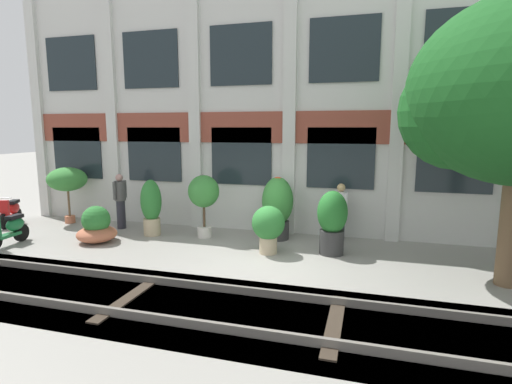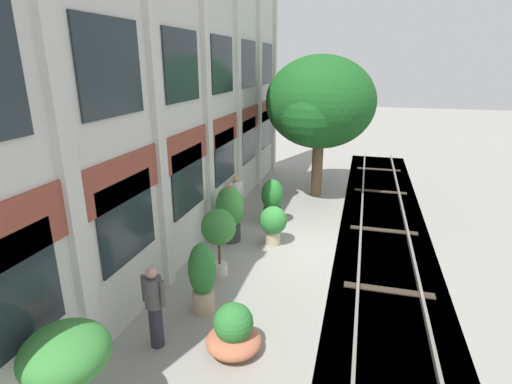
# 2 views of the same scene
# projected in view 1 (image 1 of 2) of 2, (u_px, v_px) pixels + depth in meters

# --- Properties ---
(ground_plane) EXTENTS (80.00, 80.00, 0.00)m
(ground_plane) POSITION_uv_depth(u_px,v_px,m) (263.00, 264.00, 9.14)
(ground_plane) COLOR gray
(apartment_facade) EXTENTS (17.80, 0.64, 8.74)m
(apartment_facade) POSITION_uv_depth(u_px,v_px,m) (292.00, 83.00, 11.39)
(apartment_facade) COLOR silver
(apartment_facade) RESTS_ON ground
(rail_tracks) EXTENTS (25.44, 2.80, 0.43)m
(rail_tracks) POSITION_uv_depth(u_px,v_px,m) (227.00, 318.00, 6.83)
(rail_tracks) COLOR #423F3A
(rail_tracks) RESTS_ON ground
(potted_plant_glazed_jar) EXTENTS (0.82, 0.82, 1.20)m
(potted_plant_glazed_jar) POSITION_uv_depth(u_px,v_px,m) (268.00, 226.00, 9.82)
(potted_plant_glazed_jar) COLOR tan
(potted_plant_glazed_jar) RESTS_ON ground
(potted_plant_low_pan) EXTENTS (0.87, 0.87, 1.78)m
(potted_plant_low_pan) POSITION_uv_depth(u_px,v_px,m) (204.00, 194.00, 11.19)
(potted_plant_low_pan) COLOR beige
(potted_plant_low_pan) RESTS_ON ground
(potted_plant_ribbed_drum) EXTENTS (0.87, 0.87, 1.76)m
(potted_plant_ribbed_drum) POSITION_uv_depth(u_px,v_px,m) (278.00, 204.00, 11.06)
(potted_plant_ribbed_drum) COLOR #333333
(potted_plant_ribbed_drum) RESTS_ON ground
(potted_plant_fluted_column) EXTENTS (0.74, 0.74, 1.58)m
(potted_plant_fluted_column) POSITION_uv_depth(u_px,v_px,m) (332.00, 220.00, 9.75)
(potted_plant_fluted_column) COLOR #333333
(potted_plant_fluted_column) RESTS_ON ground
(potted_plant_wide_bowl) EXTENTS (1.06, 1.06, 1.00)m
(potted_plant_wide_bowl) POSITION_uv_depth(u_px,v_px,m) (97.00, 227.00, 10.86)
(potted_plant_wide_bowl) COLOR #B76647
(potted_plant_wide_bowl) RESTS_ON ground
(potted_plant_stone_basin) EXTENTS (0.60, 0.60, 1.62)m
(potted_plant_stone_basin) POSITION_uv_depth(u_px,v_px,m) (151.00, 206.00, 11.50)
(potted_plant_stone_basin) COLOR tan
(potted_plant_stone_basin) RESTS_ON ground
(potted_plant_terracotta_small) EXTENTS (1.23, 1.23, 1.83)m
(potted_plant_terracotta_small) POSITION_uv_depth(u_px,v_px,m) (67.00, 180.00, 12.89)
(potted_plant_terracotta_small) COLOR #B76647
(potted_plant_terracotta_small) RESTS_ON ground
(scooter_near_curb) EXTENTS (0.73, 1.30, 0.98)m
(scooter_near_curb) POSITION_uv_depth(u_px,v_px,m) (11.00, 212.00, 12.74)
(scooter_near_curb) COLOR black
(scooter_near_curb) RESTS_ON ground
(scooter_second_parked) EXTENTS (0.50, 1.38, 0.98)m
(scooter_second_parked) POSITION_uv_depth(u_px,v_px,m) (9.00, 229.00, 10.56)
(scooter_second_parked) COLOR black
(scooter_second_parked) RESTS_ON ground
(resident_by_doorway) EXTENTS (0.34, 0.52, 1.70)m
(resident_by_doorway) POSITION_uv_depth(u_px,v_px,m) (120.00, 199.00, 12.25)
(resident_by_doorway) COLOR #282833
(resident_by_doorway) RESTS_ON ground
(resident_watching_tracks) EXTENTS (0.39, 0.41, 1.59)m
(resident_watching_tracks) POSITION_uv_depth(u_px,v_px,m) (340.00, 210.00, 10.95)
(resident_watching_tracks) COLOR #282833
(resident_watching_tracks) RESTS_ON ground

